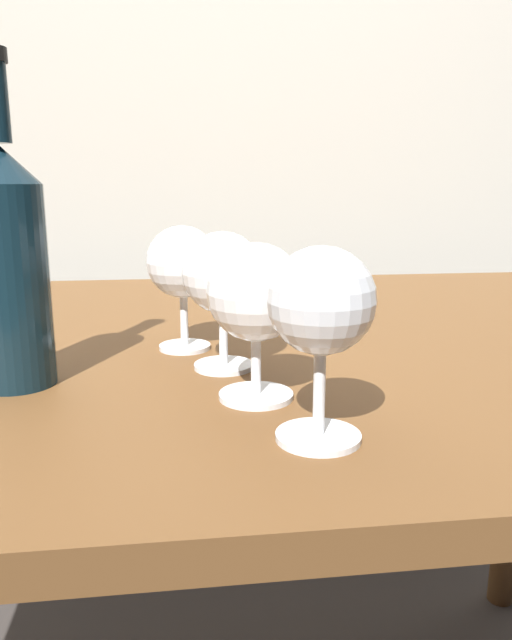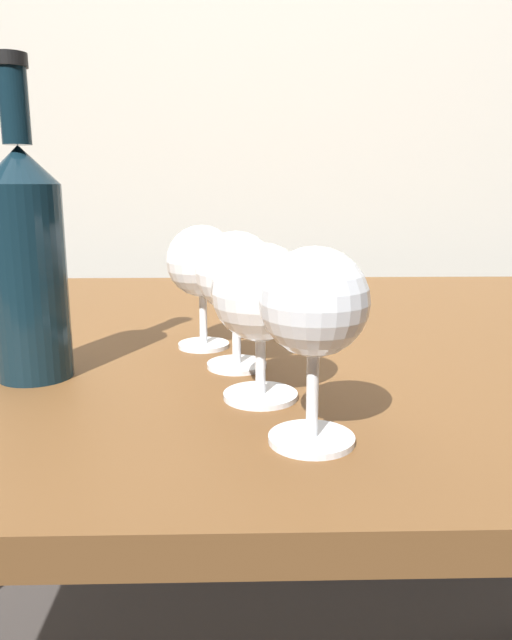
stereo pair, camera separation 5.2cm
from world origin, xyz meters
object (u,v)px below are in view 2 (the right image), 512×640
(wine_glass_chardonnay, at_px, (256,295))
(wine_glass_cabernet, at_px, (199,264))
(wine_glass_port, at_px, (232,276))
(wine_bottle, at_px, (23,258))
(wine_glass_rose, at_px, (309,307))

(wine_glass_chardonnay, distance_m, wine_glass_cabernet, 0.18)
(wine_glass_chardonnay, relative_size, wine_glass_port, 0.98)
(wine_glass_cabernet, height_order, wine_bottle, wine_bottle)
(wine_glass_rose, height_order, wine_glass_chardonnay, wine_glass_rose)
(wine_glass_cabernet, xyz_separation_m, wine_bottle, (-0.16, -0.11, 0.02))
(wine_glass_rose, bearing_deg, wine_glass_chardonnay, 110.16)
(wine_bottle, bearing_deg, wine_glass_rose, -32.38)
(wine_glass_port, xyz_separation_m, wine_glass_cabernet, (-0.04, 0.08, 0.00))
(wine_glass_port, xyz_separation_m, wine_bottle, (-0.20, -0.03, 0.02))
(wine_glass_cabernet, bearing_deg, wine_glass_chardonnay, -70.67)
(wine_glass_rose, relative_size, wine_glass_port, 1.03)
(wine_glass_rose, relative_size, wine_glass_chardonnay, 1.04)
(wine_glass_chardonnay, height_order, wine_bottle, wine_bottle)
(wine_glass_chardonnay, bearing_deg, wine_glass_port, 103.12)
(wine_glass_rose, xyz_separation_m, wine_bottle, (-0.25, 0.16, 0.02))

